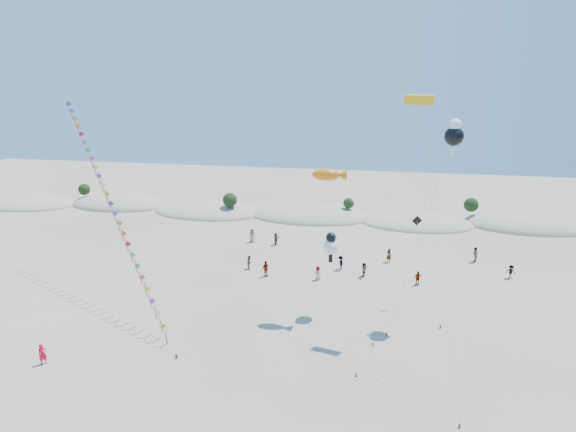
# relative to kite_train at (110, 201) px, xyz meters

# --- Properties ---
(ground) EXTENTS (160.00, 160.00, 0.00)m
(ground) POSITION_rel_kite_train_xyz_m (15.88, -16.06, -9.71)
(ground) COLOR gray
(ground) RESTS_ON ground
(dune_ridge) EXTENTS (145.30, 11.49, 5.57)m
(dune_ridge) POSITION_rel_kite_train_xyz_m (16.93, 29.08, -9.59)
(dune_ridge) COLOR tan
(dune_ridge) RESTS_ON ground
(kite_train) EXTENTS (19.30, 18.87, 18.90)m
(kite_train) POSITION_rel_kite_train_xyz_m (0.00, 0.00, 0.00)
(kite_train) COLOR #3F2D1E
(kite_train) RESTS_ON ground
(fish_kite) EXTENTS (4.76, 10.60, 13.65)m
(fish_kite) POSITION_rel_kite_train_xyz_m (21.13, -0.07, 3.37)
(fish_kite) COLOR #3F2D1E
(fish_kite) RESTS_ON ground
(cartoon_kite_low) EXTENTS (4.86, 5.96, 7.92)m
(cartoon_kite_low) POSITION_rel_kite_train_xyz_m (21.45, -0.45, -2.97)
(cartoon_kite_low) COLOR #3F2D1E
(cartoon_kite_low) RESTS_ON ground
(cartoon_kite_high) EXTENTS (5.77, 5.85, 18.02)m
(cartoon_kite_high) POSITION_rel_kite_train_xyz_m (31.40, 1.01, 7.00)
(cartoon_kite_high) COLOR #3F2D1E
(cartoon_kite_high) RESTS_ON ground
(parafoil_kite) EXTENTS (4.10, 13.85, 20.06)m
(parafoil_kite) POSITION_rel_kite_train_xyz_m (28.17, -1.29, 9.55)
(parafoil_kite) COLOR #3F2D1E
(parafoil_kite) RESTS_ON ground
(dark_kite) EXTENTS (2.74, 5.18, 8.81)m
(dark_kite) POSITION_rel_kite_train_xyz_m (29.76, 1.82, -3.47)
(dark_kite) COLOR #3F2D1E
(dark_kite) RESTS_ON ground
(flyer_foreground) EXTENTS (0.68, 0.75, 1.73)m
(flyer_foreground) POSITION_rel_kite_train_xyz_m (0.20, -12.44, -8.84)
(flyer_foreground) COLOR red
(flyer_foreground) RESTS_ON ground
(beachgoers) EXTENTS (31.48, 11.24, 1.81)m
(beachgoers) POSITION_rel_kite_train_xyz_m (22.73, 10.74, -8.88)
(beachgoers) COLOR slate
(beachgoers) RESTS_ON ground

